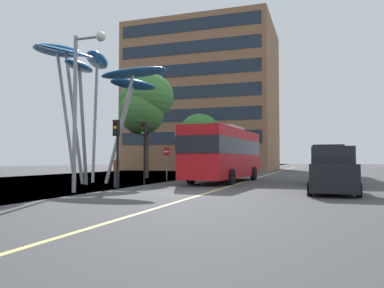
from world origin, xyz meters
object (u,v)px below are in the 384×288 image
(traffic_light_kerb_far, at_px, (144,140))
(traffic_light_kerb_near, at_px, (117,139))
(car_parked_far, at_px, (335,166))
(street_lamp, at_px, (82,90))
(leaf_sculpture, at_px, (95,72))
(car_parked_mid, at_px, (328,166))
(red_bus, at_px, (224,152))
(pedestrian, at_px, (117,171))
(car_parked_near, at_px, (332,172))
(traffic_light_island_mid, at_px, (182,144))
(no_entry_sign, at_px, (167,158))

(traffic_light_kerb_far, bearing_deg, traffic_light_kerb_near, -83.64)
(car_parked_far, relative_size, street_lamp, 0.58)
(leaf_sculpture, bearing_deg, car_parked_mid, 14.70)
(red_bus, distance_m, pedestrian, 7.91)
(car_parked_far, xyz_separation_m, street_lamp, (-11.38, -17.04, 3.70))
(car_parked_far, bearing_deg, car_parked_near, -92.48)
(traffic_light_kerb_near, height_order, traffic_light_island_mid, traffic_light_island_mid)
(traffic_light_kerb_near, xyz_separation_m, traffic_light_island_mid, (-0.20, 10.19, 0.14))
(traffic_light_kerb_far, bearing_deg, traffic_light_island_mid, 87.64)
(car_parked_far, bearing_deg, street_lamp, -123.73)
(red_bus, relative_size, car_parked_mid, 2.20)
(pedestrian, bearing_deg, leaf_sculpture, 139.81)
(leaf_sculpture, bearing_deg, car_parked_near, -12.21)
(traffic_light_kerb_far, relative_size, car_parked_near, 0.85)
(traffic_light_kerb_far, xyz_separation_m, car_parked_near, (10.58, -3.10, -1.74))
(red_bus, xyz_separation_m, traffic_light_kerb_near, (-3.60, -7.86, 0.50))
(traffic_light_kerb_near, height_order, no_entry_sign, traffic_light_kerb_near)
(leaf_sculpture, xyz_separation_m, traffic_light_island_mid, (3.64, 6.22, -4.39))
(traffic_light_island_mid, relative_size, street_lamp, 0.51)
(car_parked_far, bearing_deg, no_entry_sign, -150.48)
(traffic_light_kerb_near, xyz_separation_m, street_lamp, (-0.64, -2.05, 2.14))
(pedestrian, distance_m, no_entry_sign, 7.13)
(traffic_light_island_mid, distance_m, pedestrian, 9.01)
(traffic_light_kerb_near, xyz_separation_m, pedestrian, (-0.77, 1.38, -1.67))
(no_entry_sign, bearing_deg, red_bus, -7.86)
(traffic_light_kerb_near, height_order, street_lamp, street_lamp)
(street_lamp, bearing_deg, leaf_sculpture, 118.04)
(leaf_sculpture, relative_size, car_parked_mid, 2.03)
(car_parked_near, height_order, no_entry_sign, no_entry_sign)
(traffic_light_kerb_near, height_order, pedestrian, traffic_light_kerb_near)
(leaf_sculpture, distance_m, no_entry_sign, 7.72)
(traffic_light_kerb_near, bearing_deg, car_parked_mid, 37.03)
(car_parked_mid, bearing_deg, no_entry_sign, 175.59)
(traffic_light_kerb_far, bearing_deg, red_bus, 43.38)
(traffic_light_island_mid, bearing_deg, leaf_sculpture, -120.36)
(car_parked_mid, distance_m, street_lamp, 14.89)
(leaf_sculpture, distance_m, car_parked_near, 15.54)
(traffic_light_island_mid, height_order, pedestrian, traffic_light_island_mid)
(leaf_sculpture, relative_size, traffic_light_island_mid, 2.51)
(car_parked_near, xyz_separation_m, pedestrian, (-10.91, 0.43, -0.11))
(traffic_light_kerb_far, height_order, traffic_light_island_mid, traffic_light_kerb_far)
(traffic_light_kerb_near, relative_size, car_parked_mid, 0.77)
(red_bus, relative_size, no_entry_sign, 4.20)
(car_parked_mid, bearing_deg, traffic_light_island_mid, 166.06)
(traffic_light_kerb_near, height_order, car_parked_far, traffic_light_kerb_near)
(leaf_sculpture, bearing_deg, no_entry_sign, 55.70)
(traffic_light_island_mid, distance_m, no_entry_sign, 2.11)
(traffic_light_kerb_far, height_order, no_entry_sign, traffic_light_kerb_far)
(traffic_light_kerb_near, bearing_deg, car_parked_near, 5.32)
(car_parked_mid, relative_size, no_entry_sign, 1.91)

